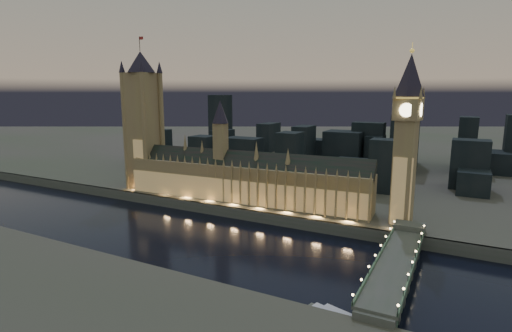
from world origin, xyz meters
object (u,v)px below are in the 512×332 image
at_px(victoria_tower, 143,114).
at_px(westminster_bridge, 397,266).
at_px(palace_of_westminster, 242,177).
at_px(river_boat, 345,322).
at_px(elizabeth_tower, 407,126).

height_order(victoria_tower, westminster_bridge, victoria_tower).
xyz_separation_m(palace_of_westminster, westminster_bridge, (126.79, -65.19, -20.38)).
bearing_deg(river_boat, victoria_tower, 150.75).
xyz_separation_m(elizabeth_tower, westminster_bridge, (7.55, -65.38, -65.44)).
xyz_separation_m(palace_of_westminster, elizabeth_tower, (119.24, 0.19, 45.06)).
relative_size(victoria_tower, elizabeth_tower, 1.15).
bearing_deg(river_boat, elizabeth_tower, 88.16).
distance_m(palace_of_westminster, victoria_tower, 109.16).
bearing_deg(victoria_tower, westminster_bridge, -16.17).
xyz_separation_m(palace_of_westminster, victoria_tower, (-98.76, 0.19, 46.51)).
height_order(palace_of_westminster, elizabeth_tower, elizabeth_tower).
relative_size(palace_of_westminster, elizabeth_tower, 1.78).
distance_m(victoria_tower, river_boat, 255.59).
height_order(palace_of_westminster, westminster_bridge, palace_of_westminster).
relative_size(palace_of_westminster, westminster_bridge, 1.79).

